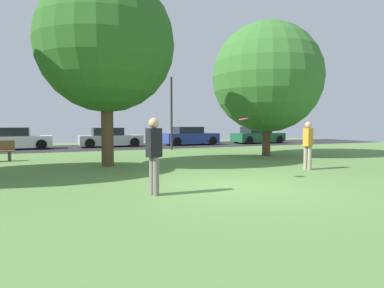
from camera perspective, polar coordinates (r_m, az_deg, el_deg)
name	(u,v)px	position (r m, az deg, el deg)	size (l,w,h in m)	color
ground_plane	(235,186)	(9.06, 7.30, -7.12)	(44.00, 44.00, 0.00)	#5B8442
road_strip	(120,147)	(24.18, -12.08, -0.45)	(44.00, 6.40, 0.01)	#28282B
oak_tree_right	(267,77)	(17.80, 12.56, 10.90)	(5.54, 5.54, 6.74)	brown
oak_tree_center	(106,44)	(13.79, -14.32, 16.04)	(5.22, 5.22, 7.30)	brown
person_thrower	(154,152)	(7.84, -6.43, -1.36)	(0.37, 0.31, 1.80)	slate
person_catcher	(308,143)	(12.77, 18.97, 0.15)	(0.37, 0.31, 1.72)	gray
frisbee_disc	(243,119)	(9.89, 8.67, 4.19)	(0.38, 0.38, 0.07)	#EA2D6B
parked_car_white	(15,139)	(23.92, -27.75, 0.69)	(4.28, 1.95, 1.38)	white
parked_car_silver	(110,138)	(24.25, -13.68, 0.98)	(4.26, 1.94, 1.33)	#B7B7BC
parked_car_blue	(190,136)	(25.61, -0.38, 1.28)	(4.07, 2.11, 1.37)	#233893
parked_car_green	(257,136)	(28.19, 10.97, 1.40)	(4.11, 2.11, 1.36)	#195633
street_lamp_post	(171,114)	(21.09, -3.49, 5.15)	(0.14, 0.14, 4.50)	#2D2D33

